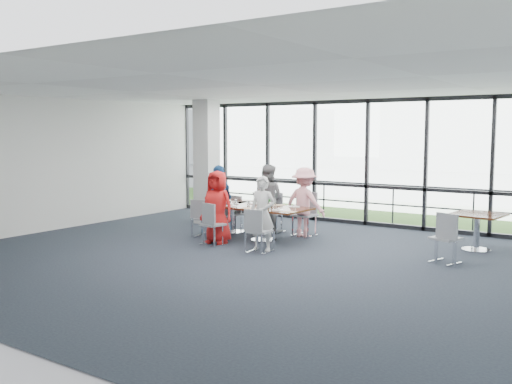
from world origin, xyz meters
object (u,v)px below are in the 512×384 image
Objects in this scene: chair_main_fr at (305,215)px; chair_spare_r at (446,238)px; side_table_left at (232,206)px; diner_near_left at (217,207)px; chair_main_nl at (213,224)px; chair_spare_lb at (234,214)px; side_table_right at (477,219)px; chair_main_fl at (274,213)px; diner_near_right at (262,214)px; chair_main_end at (214,216)px; chair_main_nr at (260,231)px; chair_spare_la at (205,219)px; diner_far_right at (304,202)px; main_table at (264,212)px; diner_far_left at (267,198)px; diner_end at (220,200)px; structural_column at (207,162)px.

chair_main_fr reaches higher than chair_spare_r.
diner_near_left is (0.51, -1.22, 0.15)m from side_table_left.
side_table_left is 1.75m from chair_main_fr.
chair_main_nl is 1.09× the size of chair_spare_lb.
chair_spare_r is at bearing -97.88° from side_table_right.
chair_main_fr is at bearing 74.80° from chair_main_nl.
chair_main_nl is (0.06, -0.24, -0.34)m from diner_near_left.
diner_near_left is at bearing 95.78° from chair_main_fl.
diner_near_right reaches higher than chair_main_end.
side_table_right is 4.37m from chair_main_nr.
chair_spare_lb is (-0.90, -0.39, -0.05)m from chair_main_fl.
chair_main_fr is (1.65, 0.54, -0.14)m from side_table_left.
chair_main_nr reaches higher than chair_spare_la.
diner_far_right is 2.28m from chair_spare_la.
side_table_left is at bearing 162.51° from main_table.
diner_near_right reaches higher than chair_main_nr.
diner_near_right is at bearing -10.49° from diner_near_left.
chair_main_nl reaches higher than side_table_left.
diner_far_right is 1.91× the size of chair_main_end.
diner_far_left is at bearing 146.18° from chair_main_end.
chair_main_nl is 1.23m from chair_main_nr.
side_table_left is 0.53× the size of diner_end.
diner_near_left is at bearing -45.92° from chair_spare_la.
main_table is at bearing 0.91° from chair_spare_la.
side_table_right is at bearing 177.15° from diner_far_left.
diner_near_left is 1.89m from chair_main_fl.
diner_near_left is at bearing 74.70° from diner_far_left.
chair_spare_lb is at bearing 11.68° from diner_far_right.
structural_column is at bearing -10.46° from chair_spare_lb.
chair_main_nl reaches higher than side_table_right.
diner_end is 1.35m from chair_main_fl.
chair_spare_lb is (1.28, -0.57, -1.20)m from structural_column.
chair_main_nr reaches higher than side_table_right.
diner_near_left is 0.96× the size of diner_far_left.
structural_column reaches higher than main_table.
chair_spare_r is (5.27, 0.39, 0.04)m from chair_spare_la.
side_table_right is 5.58m from diner_end.
chair_spare_r is (4.59, 0.81, -0.32)m from diner_near_left.
structural_column is 3.55× the size of chair_main_fl.
chair_spare_r is (3.37, 0.92, -0.29)m from diner_near_right.
chair_main_nl reaches higher than chair_main_nr.
main_table is 2.10× the size of chair_main_fr.
chair_main_fl is (0.26, 1.84, -0.33)m from diner_near_left.
diner_end is at bearing 38.56° from diner_far_left.
chair_main_nl is 0.91× the size of chair_main_fr.
diner_end is 1.66× the size of chair_main_fr.
diner_far_right is (1.03, -0.04, -0.02)m from diner_far_left.
side_table_right is 4.67m from diner_far_left.
structural_column is at bearing -171.64° from chair_spare_r.
diner_near_right is at bearing -37.53° from side_table_left.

